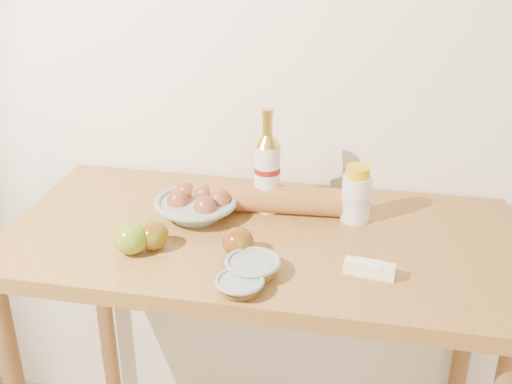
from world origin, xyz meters
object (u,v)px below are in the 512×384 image
cream_bottle (356,195)px  egg_bowl (197,205)px  bourbon_bottle (267,170)px  baguette (273,199)px  table (258,276)px

cream_bottle → egg_bowl: cream_bottle is taller
bourbon_bottle → baguette: size_ratio=0.62×
baguette → cream_bottle: bearing=-4.4°
bourbon_bottle → baguette: bourbon_bottle is taller
cream_bottle → egg_bowl: bearing=172.3°
table → cream_bottle: 0.31m
egg_bowl → baguette: 0.19m
cream_bottle → egg_bowl: (-0.39, -0.06, -0.04)m
bourbon_bottle → cream_bottle: size_ratio=1.89×
table → bourbon_bottle: size_ratio=4.51×
bourbon_bottle → egg_bowl: (-0.16, -0.07, -0.08)m
baguette → egg_bowl: bearing=-165.6°
bourbon_bottle → cream_bottle: 0.23m
baguette → bourbon_bottle: bearing=144.8°
table → egg_bowl: (-0.17, 0.05, 0.15)m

